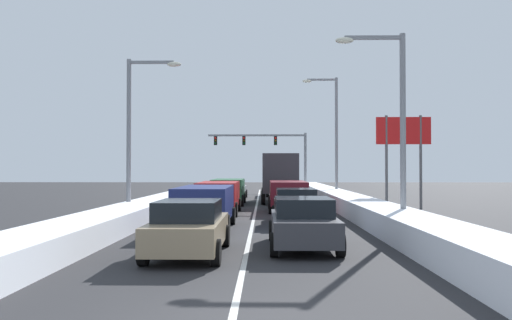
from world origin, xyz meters
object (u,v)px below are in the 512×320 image
at_px(suv_silver_right_lane_fifth, 278,184).
at_px(sedan_tan_center_lane_nearest, 189,227).
at_px(sedan_gray_center_lane_fifth, 234,189).
at_px(box_truck_right_lane_fourth, 279,175).
at_px(street_lamp_right_mid, 332,128).
at_px(street_lamp_right_near, 393,112).
at_px(suv_maroon_right_lane_third, 288,193).
at_px(suv_navy_center_lane_second, 205,203).
at_px(sedan_black_right_lane_second, 296,206).
at_px(street_lamp_left_mid, 137,122).
at_px(sedan_charcoal_right_lane_nearest, 303,223).
at_px(roadside_sign_right, 403,141).
at_px(suv_red_center_lane_third, 219,195).
at_px(suv_green_center_lane_fourth, 228,189).
at_px(traffic_light_gantry, 271,147).

bearing_deg(suv_silver_right_lane_fifth, sedan_tan_center_lane_nearest, -96.24).
bearing_deg(sedan_gray_center_lane_fifth, box_truck_right_lane_fourth, -49.95).
bearing_deg(street_lamp_right_mid, suv_silver_right_lane_fifth, 123.84).
height_order(box_truck_right_lane_fourth, street_lamp_right_near, street_lamp_right_near).
relative_size(suv_maroon_right_lane_third, suv_navy_center_lane_second, 1.00).
bearing_deg(box_truck_right_lane_fourth, sedan_black_right_lane_second, -88.72).
relative_size(sedan_black_right_lane_second, suv_navy_center_lane_second, 0.92).
relative_size(sedan_tan_center_lane_nearest, street_lamp_left_mid, 0.59).
height_order(sedan_gray_center_lane_fifth, street_lamp_right_mid, street_lamp_right_mid).
bearing_deg(sedan_tan_center_lane_nearest, sedan_charcoal_right_lane_nearest, 21.81).
distance_m(sedan_charcoal_right_lane_nearest, suv_maroon_right_lane_third, 13.06).
relative_size(suv_maroon_right_lane_third, sedan_tan_center_lane_nearest, 1.09).
bearing_deg(sedan_tan_center_lane_nearest, roadside_sign_right, 57.32).
distance_m(sedan_black_right_lane_second, suv_red_center_lane_third, 5.79).
height_order(suv_navy_center_lane_second, street_lamp_right_mid, street_lamp_right_mid).
height_order(sedan_black_right_lane_second, suv_maroon_right_lane_third, suv_maroon_right_lane_third).
relative_size(suv_silver_right_lane_fifth, suv_navy_center_lane_second, 1.00).
bearing_deg(sedan_tan_center_lane_nearest, suv_silver_right_lane_fifth, 83.76).
height_order(sedan_charcoal_right_lane_nearest, suv_navy_center_lane_second, suv_navy_center_lane_second).
height_order(street_lamp_left_mid, roadside_sign_right, street_lamp_left_mid).
xyz_separation_m(sedan_tan_center_lane_nearest, street_lamp_left_mid, (-4.13, 10.56, 3.87)).
bearing_deg(box_truck_right_lane_fourth, sedan_tan_center_lane_nearest, -98.10).
xyz_separation_m(suv_navy_center_lane_second, suv_red_center_lane_third, (-0.07, 6.68, 0.00)).
height_order(suv_green_center_lane_fourth, roadside_sign_right, roadside_sign_right).
xyz_separation_m(suv_silver_right_lane_fifth, traffic_light_gantry, (-0.53, 10.65, 3.71)).
bearing_deg(suv_maroon_right_lane_third, sedan_charcoal_right_lane_nearest, -90.66).
bearing_deg(street_lamp_right_near, roadside_sign_right, 72.67).
distance_m(sedan_charcoal_right_lane_nearest, suv_green_center_lane_fourth, 18.63).
xyz_separation_m(street_lamp_right_near, roadside_sign_right, (3.31, 10.60, -0.52)).
xyz_separation_m(suv_navy_center_lane_second, street_lamp_right_mid, (7.40, 18.22, 4.42)).
bearing_deg(sedan_charcoal_right_lane_nearest, traffic_light_gantry, 90.69).
xyz_separation_m(sedan_tan_center_lane_nearest, traffic_light_gantry, (2.74, 40.55, 3.96)).
height_order(box_truck_right_lane_fourth, traffic_light_gantry, traffic_light_gantry).
relative_size(sedan_charcoal_right_lane_nearest, traffic_light_gantry, 0.42).
bearing_deg(sedan_charcoal_right_lane_nearest, suv_silver_right_lane_fifth, 89.89).
relative_size(suv_silver_right_lane_fifth, street_lamp_left_mid, 0.64).
bearing_deg(street_lamp_left_mid, street_lamp_right_mid, 50.28).
relative_size(sedan_charcoal_right_lane_nearest, street_lamp_right_mid, 0.49).
height_order(suv_silver_right_lane_fifth, sedan_gray_center_lane_fifth, suv_silver_right_lane_fifth).
bearing_deg(sedan_charcoal_right_lane_nearest, street_lamp_left_mid, 128.41).
bearing_deg(suv_silver_right_lane_fifth, suv_navy_center_lane_second, -98.36).
bearing_deg(sedan_tan_center_lane_nearest, street_lamp_left_mid, 111.38).
relative_size(suv_maroon_right_lane_third, suv_silver_right_lane_fifth, 1.00).
xyz_separation_m(sedan_tan_center_lane_nearest, suv_red_center_lane_third, (-0.33, 12.58, 0.25)).
distance_m(traffic_light_gantry, street_lamp_right_near, 35.45).
relative_size(box_truck_right_lane_fourth, suv_red_center_lane_third, 1.47).
xyz_separation_m(suv_red_center_lane_third, suv_green_center_lane_fourth, (0.01, 7.00, 0.00)).
bearing_deg(roadside_sign_right, sedan_black_right_lane_second, -131.22).
height_order(suv_maroon_right_lane_third, street_lamp_right_mid, street_lamp_right_mid).
height_order(box_truck_right_lane_fourth, roadside_sign_right, roadside_sign_right).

